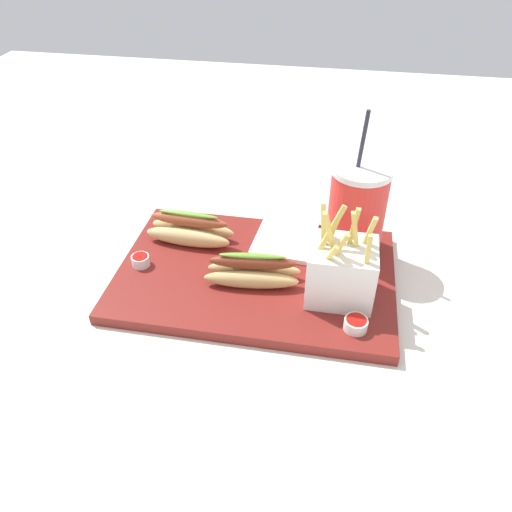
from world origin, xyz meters
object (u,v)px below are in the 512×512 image
object	(u,v)px
hot_dog_2	(253,271)
fries_basket	(341,271)
napkin_stack	(286,237)
ketchup_cup_1	(356,324)
hot_dog_1	(190,230)
soda_cup	(357,210)
ketchup_cup_2	(141,260)

from	to	relation	value
hot_dog_2	fries_basket	bearing A→B (deg)	177.11
hot_dog_2	napkin_stack	xyz separation A→B (m)	(-0.04, -0.13, -0.02)
fries_basket	ketchup_cup_1	bearing A→B (deg)	112.01
hot_dog_1	hot_dog_2	bearing A→B (deg)	144.87
napkin_stack	soda_cup	bearing A→B (deg)	177.65
hot_dog_1	ketchup_cup_1	size ratio (longest dim) A/B	4.51
soda_cup	hot_dog_2	xyz separation A→B (m)	(0.16, 0.12, -0.06)
soda_cup	napkin_stack	bearing A→B (deg)	-2.35
soda_cup	hot_dog_2	world-z (taller)	soda_cup
fries_basket	napkin_stack	bearing A→B (deg)	-52.80
ketchup_cup_2	napkin_stack	world-z (taller)	ketchup_cup_2
napkin_stack	hot_dog_1	bearing A→B (deg)	11.13
ketchup_cup_2	napkin_stack	xyz separation A→B (m)	(-0.24, -0.12, -0.01)
ketchup_cup_1	napkin_stack	bearing A→B (deg)	-57.53
fries_basket	ketchup_cup_1	distance (m)	0.09
napkin_stack	ketchup_cup_2	bearing A→B (deg)	26.68
hot_dog_2	napkin_stack	bearing A→B (deg)	-106.22
fries_basket	napkin_stack	size ratio (longest dim) A/B	1.26
soda_cup	napkin_stack	world-z (taller)	soda_cup
hot_dog_1	hot_dog_2	size ratio (longest dim) A/B	1.00
soda_cup	ketchup_cup_1	world-z (taller)	soda_cup
fries_basket	hot_dog_2	bearing A→B (deg)	-2.89
hot_dog_1	ketchup_cup_2	distance (m)	0.11
hot_dog_2	napkin_stack	size ratio (longest dim) A/B	1.20
fries_basket	hot_dog_1	xyz separation A→B (m)	(0.28, -0.10, -0.03)
hot_dog_1	napkin_stack	bearing A→B (deg)	-168.87
napkin_stack	ketchup_cup_1	bearing A→B (deg)	122.47
fries_basket	ketchup_cup_1	size ratio (longest dim) A/B	4.72
soda_cup	napkin_stack	distance (m)	0.15
soda_cup	ketchup_cup_2	world-z (taller)	soda_cup
ketchup_cup_2	napkin_stack	bearing A→B (deg)	-153.32
hot_dog_1	napkin_stack	distance (m)	0.18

